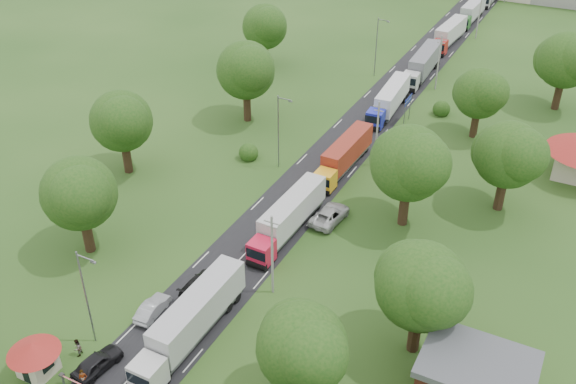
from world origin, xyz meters
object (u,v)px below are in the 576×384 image
Objects in this scene: info_sign at (408,104)px; car_lane_mid at (153,308)px; guard_booth at (35,354)px; car_lane_front at (97,363)px; truck_0 at (192,319)px; pedestrian_near at (83,380)px.

info_sign reaches higher than car_lane_mid.
info_sign is (12.40, 60.00, 0.84)m from guard_booth.
guard_booth is at bearing 38.14° from car_lane_front.
truck_0 reaches higher than car_lane_front.
pedestrian_near reaches higher than car_lane_front.
pedestrian_near is at bearing 107.00° from car_lane_front.
truck_0 is (-3.12, -50.63, -0.82)m from info_sign.
truck_0 is 8.64m from car_lane_front.
info_sign reaches higher than guard_booth.
car_lane_mid is (0.00, 7.60, -0.08)m from car_lane_front.
truck_0 reaches higher than car_lane_mid.
car_lane_mid is 2.25× the size of pedestrian_near.
pedestrian_near is at bearing 87.66° from car_lane_mid.
truck_0 reaches higher than info_sign.
pedestrian_near is (0.35, -9.62, 0.25)m from car_lane_mid.
info_sign is at bearing 44.71° from pedestrian_near.
car_lane_front is at bearing 62.06° from pedestrian_near.
truck_0 reaches higher than guard_booth.
car_lane_front is 1.08× the size of car_lane_mid.
car_lane_front is at bearing -98.12° from info_sign.
car_lane_front reaches higher than car_lane_mid.
info_sign is at bearing -90.95° from car_lane_front.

